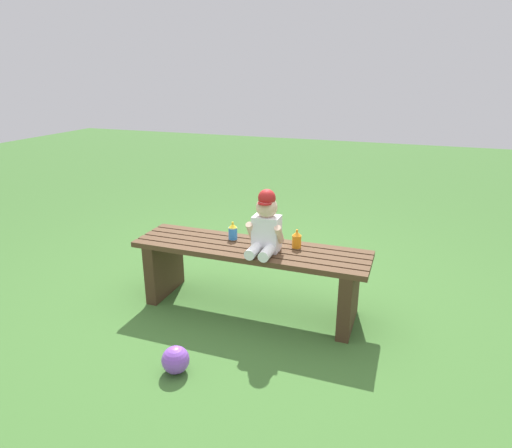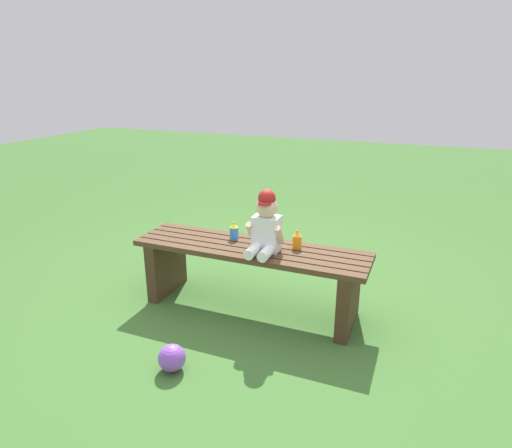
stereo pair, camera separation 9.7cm
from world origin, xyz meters
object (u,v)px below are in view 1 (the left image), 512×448
child_figure (266,225)px  sippy_cup_left (233,231)px  sippy_cup_right (297,239)px  toy_ball (176,360)px  park_bench (250,267)px

child_figure → sippy_cup_left: size_ratio=3.26×
sippy_cup_right → toy_ball: size_ratio=0.82×
sippy_cup_left → toy_ball: size_ratio=0.82×
child_figure → sippy_cup_left: (-0.28, 0.12, -0.12)m
park_bench → sippy_cup_left: sippy_cup_left is taller
toy_ball → sippy_cup_left: bearing=91.4°
park_bench → child_figure: child_figure is taller
park_bench → toy_ball: park_bench is taller
park_bench → sippy_cup_left: size_ratio=12.68×
park_bench → sippy_cup_right: sippy_cup_right is taller
child_figure → toy_ball: 0.97m
sippy_cup_left → child_figure: bearing=-24.1°
park_bench → sippy_cup_left: (-0.16, 0.09, 0.21)m
park_bench → child_figure: 0.35m
child_figure → toy_ball: size_ratio=2.67×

